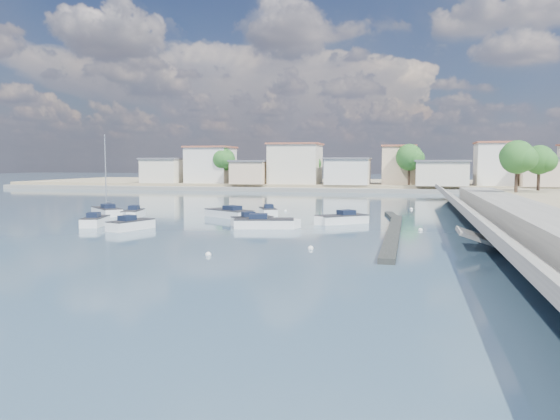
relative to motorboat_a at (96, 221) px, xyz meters
name	(u,v)px	position (x,y,z in m)	size (l,w,h in m)	color
ground	(348,205)	(19.76, 29.61, -0.38)	(400.00, 400.00, 0.00)	#314C62
seawall_walkway	(541,224)	(38.26, 2.61, 0.52)	(5.00, 90.00, 1.80)	slate
breakwater	(393,229)	(26.66, 2.29, -0.21)	(2.00, 31.02, 0.35)	black
far_shore_land	(373,185)	(19.76, 81.61, 0.32)	(160.00, 40.00, 1.40)	gray
far_shore_quay	(366,191)	(19.76, 60.61, 0.02)	(160.00, 2.50, 0.80)	slate
far_town	(423,167)	(30.47, 66.53, 4.56)	(113.01, 12.80, 8.35)	beige
shore_trees	(411,160)	(28.10, 57.72, 5.84)	(74.56, 38.32, 7.92)	#38281E
motorboat_a	(96,221)	(0.00, 0.00, 0.00)	(2.60, 4.64, 1.48)	white
motorboat_b	(254,221)	(14.07, 3.58, 0.00)	(3.86, 3.42, 1.48)	white
motorboat_c	(227,214)	(9.20, 10.11, 0.00)	(5.97, 4.90, 1.48)	white
motorboat_d	(339,220)	(21.55, 6.71, 0.00)	(5.03, 4.66, 1.48)	white
motorboat_e	(133,225)	(4.71, -1.81, 0.00)	(2.89, 4.79, 1.48)	white
motorboat_f	(268,212)	(12.87, 13.06, 0.00)	(2.92, 4.18, 1.48)	white
motorboat_g	(133,214)	(-0.10, 6.95, 0.00)	(2.48, 4.66, 1.48)	white
motorboat_h	(268,224)	(15.79, 1.86, 0.00)	(5.93, 3.13, 1.48)	white
sailboat	(106,211)	(-4.57, 9.27, 0.04)	(5.36, 5.16, 9.00)	white
mooring_buoys	(342,225)	(21.96, 5.40, -0.33)	(15.54, 37.55, 0.38)	white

